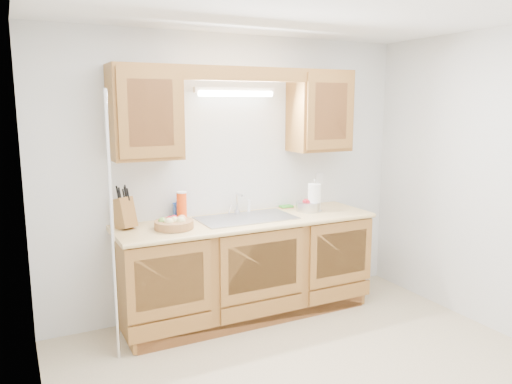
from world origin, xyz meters
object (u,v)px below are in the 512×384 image
knife_block (124,213)px  apple_bowl (308,206)px  paper_towel (314,198)px  fruit_basket (174,223)px

knife_block → apple_bowl: knife_block is taller
paper_towel → apple_bowl: bearing=142.6°
knife_block → apple_bowl: (1.68, -0.11, -0.08)m
paper_towel → apple_bowl: size_ratio=1.11×
fruit_basket → knife_block: knife_block is taller
fruit_basket → apple_bowl: size_ratio=1.51×
knife_block → paper_towel: bearing=-26.1°
knife_block → apple_bowl: size_ratio=1.30×
knife_block → paper_towel: size_ratio=1.17×
knife_block → fruit_basket: bearing=-49.9°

